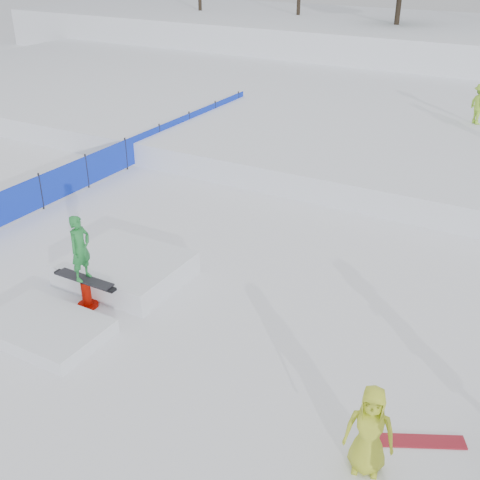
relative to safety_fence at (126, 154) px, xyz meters
The scene contains 8 objects.
ground 9.28m from the safety_fence, 45.44° to the right, with size 120.00×120.00×0.00m, color white.
snow_berm 24.29m from the safety_fence, 74.48° to the left, with size 60.00×14.00×2.40m, color white.
snow_midrise 11.43m from the safety_fence, 55.34° to the left, with size 50.00×18.00×0.80m, color white.
safety_fence is the anchor object (origin of this frame).
walker_ygreen 12.96m from the safety_fence, 41.66° to the left, with size 0.96×0.55×1.49m, color #97D333.
spectator_yellow 13.99m from the safety_fence, 36.46° to the right, with size 0.73×0.47×1.49m, color gold.
loose_board_red 13.97m from the safety_fence, 32.01° to the right, with size 1.40×0.28×0.03m, color maroon.
jib_rail_feature 7.96m from the safety_fence, 54.31° to the right, with size 2.60×4.40×2.11m.
Camera 1 is at (6.31, -8.25, 7.10)m, focal length 45.00 mm.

